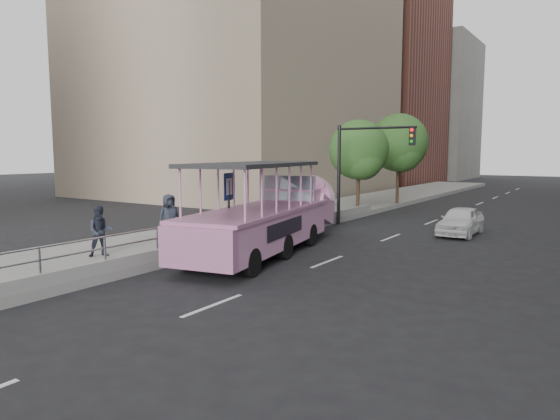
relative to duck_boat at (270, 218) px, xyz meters
The scene contains 14 objects.
ground 5.01m from the duck_boat, 68.33° to the right, with size 160.00×160.00×0.00m, color black.
sidewalk 6.87m from the duck_boat, 125.77° to the left, with size 5.50×80.00×0.30m, color gray.
kerb_wall 2.94m from the duck_boat, 118.01° to the right, with size 0.24×30.00×0.36m, color #969692.
guardrail 2.84m from the duck_boat, 118.01° to the right, with size 0.07×22.00×0.71m.
duck_boat is the anchor object (origin of this frame).
car 9.55m from the duck_boat, 57.09° to the left, with size 1.55×3.84×1.31m, color silver.
pedestrian_mid 6.14m from the duck_boat, 122.63° to the right, with size 0.84×0.65×1.72m, color #242935.
pedestrian_far 3.96m from the duck_boat, 151.67° to the right, with size 0.92×0.60×1.87m, color #242935.
parking_sign 1.80m from the duck_boat, 117.38° to the right, with size 0.16×0.68×3.04m.
traffic_signal 8.30m from the duck_boat, 89.40° to the left, with size 4.20×0.32×5.20m.
street_tree_near 11.80m from the duck_boat, 97.54° to the left, with size 3.52×3.52×5.72m.
street_tree_far 17.74m from the duck_boat, 94.31° to the left, with size 3.97×3.97×6.45m.
midrise_brick 47.88m from the duck_boat, 110.44° to the left, with size 18.00×16.00×26.00m, color brown.
midrise_stone_b 61.79m from the duck_boat, 103.43° to the left, with size 16.00×14.00×20.00m, color slate.
Camera 1 is at (9.03, -11.09, 3.77)m, focal length 32.00 mm.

